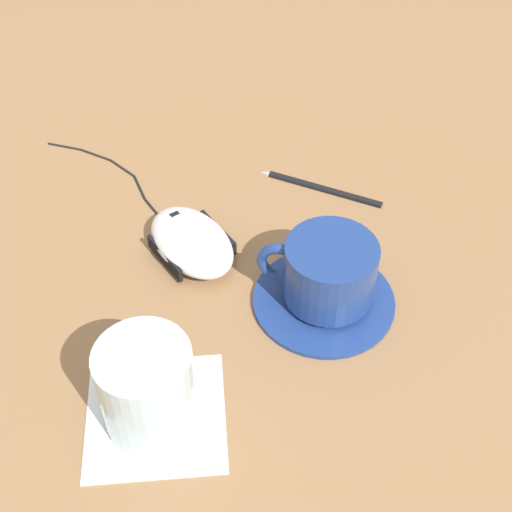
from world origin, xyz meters
TOP-DOWN VIEW (x-y plane):
  - ground_plane at (0.00, 0.00)m, footprint 3.00×3.00m
  - saucer at (0.02, 0.05)m, footprint 0.13×0.13m
  - coffee_cup at (0.02, 0.05)m, footprint 0.09×0.11m
  - computer_mouse at (-0.07, -0.05)m, footprint 0.13×0.10m
  - mouse_cable at (-0.22, -0.11)m, footprint 0.17×0.11m
  - napkin_under_glass at (0.10, -0.12)m, footprint 0.13×0.13m
  - drinking_glass at (0.10, -0.13)m, footprint 0.08×0.08m
  - pen at (-0.13, 0.10)m, footprint 0.10×0.12m

SIDE VIEW (x-z plane):
  - ground_plane at x=0.00m, z-range 0.00..0.00m
  - napkin_under_glass at x=0.10m, z-range 0.00..0.00m
  - mouse_cable at x=-0.22m, z-range 0.00..0.00m
  - pen at x=-0.13m, z-range 0.00..0.01m
  - saucer at x=0.02m, z-range 0.00..0.01m
  - computer_mouse at x=-0.07m, z-range 0.00..0.03m
  - coffee_cup at x=0.02m, z-range 0.01..0.07m
  - drinking_glass at x=0.10m, z-range 0.00..0.09m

